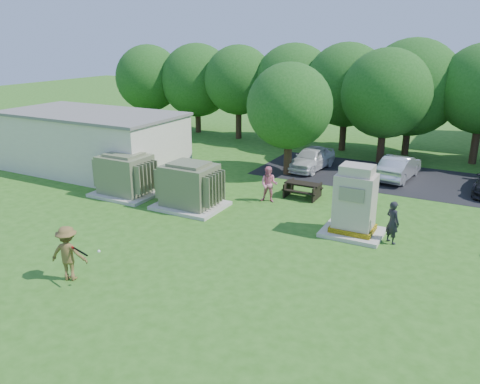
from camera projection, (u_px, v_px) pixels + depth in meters
The scene contains 15 objects.
ground at pixel (185, 260), 16.06m from camera, with size 120.00×120.00×0.00m, color #2D6619.
service_building at pixel (93, 143), 26.32m from camera, with size 10.00×5.00×3.20m, color beige.
service_building_roof at pixel (90, 113), 25.79m from camera, with size 10.20×5.20×0.15m, color slate.
parking_strip at pixel (445, 185), 24.24m from camera, with size 20.00×6.00×0.01m, color #232326.
transformer_left at pixel (125, 176), 22.42m from camera, with size 3.00×2.40×2.07m.
transformer_right at pixel (190, 187), 20.77m from camera, with size 3.00×2.40×2.07m.
generator_cabinet at pixel (355, 205), 17.81m from camera, with size 2.28×1.86×2.77m.
picnic_table at pixel (303, 188), 22.25m from camera, with size 1.66×1.25×0.71m.
batter at pixel (68, 253), 14.54m from camera, with size 1.16×0.66×1.79m, color brown.
person_by_generator at pixel (393, 222), 17.18m from camera, with size 0.60×0.39×1.63m, color black.
person_at_picnic at pixel (269, 184), 21.49m from camera, with size 0.82×0.64×1.69m, color pink.
car_white at pixel (311, 158), 26.88m from camera, with size 1.55×3.86×1.32m, color silver.
car_silver_a at pixel (399, 167), 25.08m from camera, with size 1.37×3.94×1.30m, color #B7B8BC.
batting_equipment at pixel (81, 250), 14.06m from camera, with size 1.25×0.32×0.16m.
tree_row at pixel (372, 89), 29.46m from camera, with size 41.30×13.30×7.30m.
Camera 1 is at (8.48, -11.91, 7.30)m, focal length 35.00 mm.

